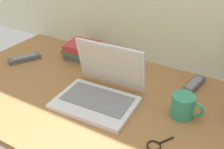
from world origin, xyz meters
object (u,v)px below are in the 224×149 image
Objects in this scene: laptop at (101,89)px; coffee_mug at (183,106)px; book_stack at (82,51)px; remote_control_far at (25,59)px; remote_control_near at (194,85)px.

coffee_mug is at bearing 11.30° from laptop.
coffee_mug is 0.62m from book_stack.
book_stack is (-0.27, 0.26, -0.00)m from laptop.
laptop is 0.53m from remote_control_far.
laptop reaches higher than remote_control_near.
coffee_mug is at bearing -18.13° from book_stack.
coffee_mug is 0.74× the size of remote_control_near.
book_stack is (0.24, 0.17, 0.03)m from remote_control_far.
laptop is 0.38m from book_stack.
laptop is 1.69× the size of book_stack.
remote_control_near is at bearing 1.92° from book_stack.
book_stack is at bearing -178.08° from remote_control_near.
remote_control_near is 1.02× the size of remote_control_far.
laptop is 1.98× the size of remote_control_far.
laptop is 0.32m from coffee_mug.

